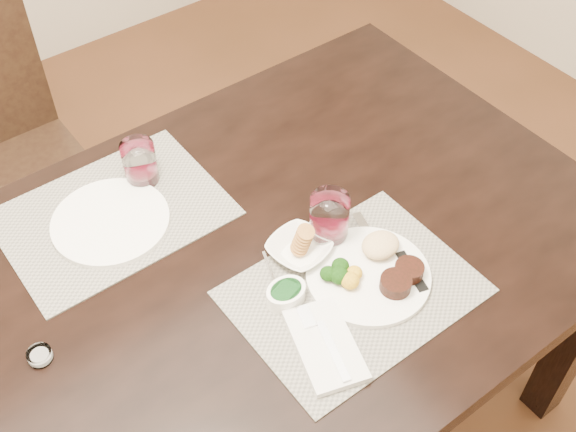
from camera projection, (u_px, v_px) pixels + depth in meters
dining_table at (155, 339)px, 1.43m from camera, size 2.00×1.00×0.75m
placemat_near at (353, 292)px, 1.41m from camera, size 0.46×0.34×0.00m
placemat_far at (113, 214)px, 1.55m from camera, size 0.46×0.34×0.00m
dinner_plate at (374, 270)px, 1.42m from camera, size 0.25×0.25×0.04m
napkin_fork at (325, 345)px, 1.32m from camera, size 0.16×0.21×0.02m
steak_knife at (401, 264)px, 1.45m from camera, size 0.06×0.25×0.01m
cracker_bowl at (299, 248)px, 1.46m from camera, size 0.14×0.14×0.05m
sauce_ramekin at (286, 293)px, 1.38m from camera, size 0.08×0.12×0.06m
wine_glass_near at (329, 220)px, 1.47m from camera, size 0.08×0.08×0.11m
far_plate at (110, 221)px, 1.52m from camera, size 0.25×0.25×0.01m
wine_glass_far at (140, 164)px, 1.58m from camera, size 0.07×0.07×0.10m
salt_cellar at (40, 356)px, 1.30m from camera, size 0.05×0.05×0.02m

